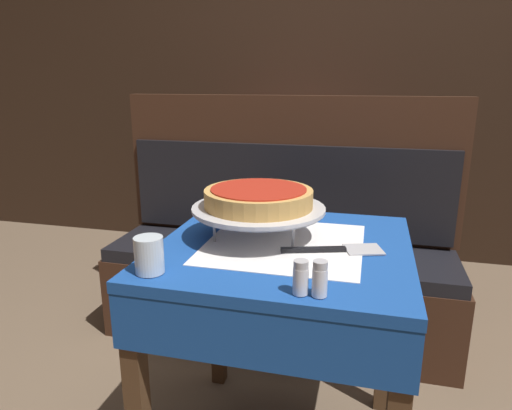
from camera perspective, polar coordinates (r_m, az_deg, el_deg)
The scene contains 12 objects.
dining_table_front at distance 1.36m, azimuth 3.48°, elevation -9.21°, with size 0.71×0.71×0.74m.
dining_table_rear at distance 2.81m, azimuth 3.63°, elevation 4.01°, with size 0.76×0.76×0.74m.
booth_bench at distance 2.20m, azimuth 3.05°, elevation -7.79°, with size 1.61×0.46×1.13m.
back_wall_panel at distance 3.18m, azimuth 10.56°, elevation 15.20°, with size 6.00×0.04×2.40m, color black.
pizza_pan_stand at distance 1.34m, azimuth 0.32°, elevation -0.60°, with size 0.39×0.39×0.10m.
deep_dish_pizza at distance 1.33m, azimuth 0.32°, elevation 0.96°, with size 0.32×0.32×0.06m.
pizza_server at distance 1.27m, azimuth 9.89°, elevation -5.54°, with size 0.28×0.13×0.01m.
water_glass_near at distance 1.14m, azimuth -13.22°, elevation -6.09°, with size 0.07×0.07×0.09m.
salt_shaker at distance 1.01m, azimuth 5.60°, elevation -9.01°, with size 0.03×0.03×0.08m.
pepper_shaker at distance 1.01m, azimuth 7.98°, elevation -9.12°, with size 0.03×0.03×0.08m.
napkin_holder at distance 1.61m, azimuth 3.68°, elevation 0.61°, with size 0.10×0.05×0.09m.
condiment_caddy at distance 2.86m, azimuth 2.87°, elevation 7.17°, with size 0.14×0.14×0.18m.
Camera 1 is at (0.22, -1.22, 1.20)m, focal length 32.00 mm.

